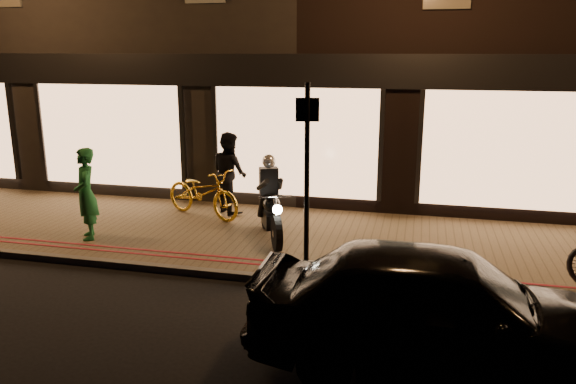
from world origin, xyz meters
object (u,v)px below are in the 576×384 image
object	(u,v)px
bicycle_gold	(203,193)
parked_car	(440,308)
motorcycle	(270,207)
person_green	(86,194)
sign_post	(307,171)

from	to	relation	value
bicycle_gold	parked_car	bearing A→B (deg)	-111.76
motorcycle	bicycle_gold	size ratio (longest dim) A/B	0.91
bicycle_gold	person_green	bearing A→B (deg)	162.59
sign_post	parked_car	size ratio (longest dim) A/B	0.69
sign_post	person_green	world-z (taller)	sign_post
sign_post	person_green	xyz separation A→B (m)	(-4.34, 0.77, -0.82)
bicycle_gold	person_green	size ratio (longest dim) A/B	1.16
bicycle_gold	parked_car	size ratio (longest dim) A/B	0.46
person_green	parked_car	xyz separation A→B (m)	(6.32, -2.87, -0.24)
motorcycle	parked_car	xyz separation A→B (m)	(2.98, -3.66, 0.01)
motorcycle	sign_post	bearing A→B (deg)	-81.44
motorcycle	sign_post	distance (m)	2.14
person_green	bicycle_gold	bearing A→B (deg)	105.13
bicycle_gold	parked_car	xyz separation A→B (m)	(4.75, -4.71, 0.10)
motorcycle	sign_post	world-z (taller)	sign_post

